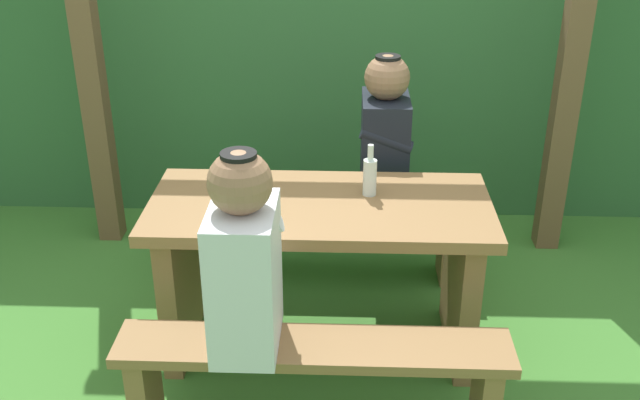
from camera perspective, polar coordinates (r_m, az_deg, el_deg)
ground_plane at (r=3.36m, az=0.00°, el=-11.01°), size 12.00×12.00×0.00m
hedge_backdrop at (r=4.48m, az=0.84°, el=11.33°), size 6.40×0.68×1.79m
pergola_post_left at (r=4.01m, az=-17.44°, el=10.40°), size 0.12×0.12×2.06m
pergola_post_right at (r=3.94m, az=18.88°, el=9.96°), size 0.12×0.12×2.06m
picnic_table at (r=3.10m, az=0.00°, el=-3.86°), size 1.40×0.64×0.70m
bench_near at (r=2.70m, az=-0.50°, el=-13.14°), size 1.40×0.24×0.44m
bench_far at (r=3.69m, az=0.36°, el=-1.56°), size 1.40×0.24×0.44m
person_white_shirt at (r=2.46m, az=-5.90°, el=-4.62°), size 0.25×0.35×0.72m
person_black_coat at (r=3.51m, az=5.03°, el=4.96°), size 0.25×0.35×0.72m
drinking_glass at (r=2.87m, az=-4.14°, el=-0.49°), size 0.08×0.08×0.09m
bottle_left at (r=3.03m, az=3.88°, el=1.89°), size 0.06×0.06×0.22m
cell_phone at (r=3.06m, az=-4.71°, el=0.41°), size 0.12×0.16×0.01m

